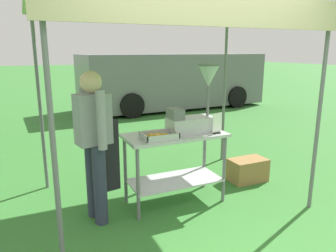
{
  "coord_description": "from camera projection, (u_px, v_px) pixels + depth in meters",
  "views": [
    {
      "loc": [
        -1.46,
        -2.08,
        1.8
      ],
      "look_at": [
        0.09,
        1.38,
        0.91
      ],
      "focal_mm": 34.21,
      "sensor_mm": 36.0,
      "label": 1
    }
  ],
  "objects": [
    {
      "name": "ground_plane",
      "position": [
        91.0,
        123.0,
        8.17
      ],
      "size": [
        70.0,
        70.0,
        0.0
      ],
      "primitive_type": "plane",
      "color": "#33702D"
    },
    {
      "name": "stall_canopy",
      "position": [
        172.0,
        14.0,
        3.51
      ],
      "size": [
        2.99,
        2.06,
        2.28
      ],
      "color": "slate",
      "rests_on": "ground"
    },
    {
      "name": "donut_cart",
      "position": [
        175.0,
        153.0,
        3.78
      ],
      "size": [
        1.19,
        0.57,
        0.85
      ],
      "color": "#B7B7BC",
      "rests_on": "ground"
    },
    {
      "name": "donut_tray",
      "position": [
        158.0,
        137.0,
        3.52
      ],
      "size": [
        0.38,
        0.28,
        0.07
      ],
      "color": "#B7B7BC",
      "rests_on": "donut_cart"
    },
    {
      "name": "donut_fryer",
      "position": [
        196.0,
        107.0,
        3.77
      ],
      "size": [
        0.63,
        0.28,
        0.8
      ],
      "color": "#B7B7BC",
      "rests_on": "donut_cart"
    },
    {
      "name": "menu_sign",
      "position": [
        217.0,
        125.0,
        3.72
      ],
      "size": [
        0.13,
        0.05,
        0.24
      ],
      "color": "black",
      "rests_on": "donut_cart"
    },
    {
      "name": "vendor",
      "position": [
        94.0,
        139.0,
        3.31
      ],
      "size": [
        0.46,
        0.54,
        1.61
      ],
      "color": "#2D3347",
      "rests_on": "ground"
    },
    {
      "name": "supply_crate",
      "position": [
        248.0,
        170.0,
        4.51
      ],
      "size": [
        0.52,
        0.32,
        0.32
      ],
      "color": "olive",
      "rests_on": "ground"
    },
    {
      "name": "van_grey",
      "position": [
        173.0,
        80.0,
        10.19
      ],
      "size": [
        5.89,
        2.33,
        1.69
      ],
      "color": "slate",
      "rests_on": "ground"
    }
  ]
}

